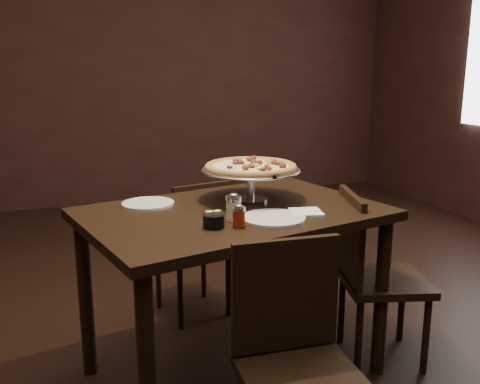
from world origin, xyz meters
name	(u,v)px	position (x,y,z in m)	size (l,w,h in m)	color
room	(244,72)	(0.06, 0.03, 1.40)	(6.04, 7.04, 2.84)	black
dining_table	(233,232)	(0.00, -0.01, 0.70)	(1.44, 1.12, 0.81)	black
pizza_stand	(251,168)	(0.13, 0.12, 0.96)	(0.47, 0.47, 0.19)	#AEADB4
parmesan_shaker	(234,207)	(-0.06, -0.17, 0.86)	(0.07, 0.07, 0.12)	#F2EDBC
pepper_flake_shaker	(239,216)	(-0.07, -0.26, 0.85)	(0.05, 0.05, 0.09)	maroon
packet_caddy	(214,220)	(-0.16, -0.24, 0.83)	(0.09, 0.09, 0.07)	black
napkin_stack	(306,213)	(0.27, -0.19, 0.81)	(0.13, 0.13, 0.01)	white
plate_left	(148,204)	(-0.34, 0.20, 0.81)	(0.24, 0.24, 0.01)	white
plate_near	(273,218)	(0.10, -0.22, 0.81)	(0.27, 0.27, 0.01)	white
serving_spatula	(278,175)	(0.19, -0.06, 0.96)	(0.16, 0.16, 0.02)	#AEADB4
chair_far	(197,243)	(0.00, 0.62, 0.44)	(0.45, 0.45, 0.81)	black
chair_near	(296,356)	(-0.01, -0.69, 0.46)	(0.42, 0.42, 0.85)	black
chair_side	(371,270)	(0.67, -0.11, 0.46)	(0.49, 0.49, 0.85)	black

